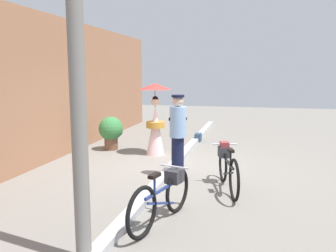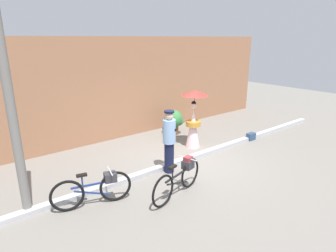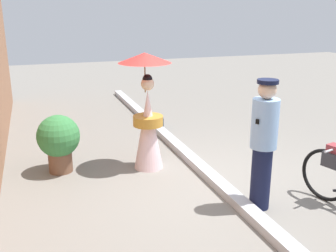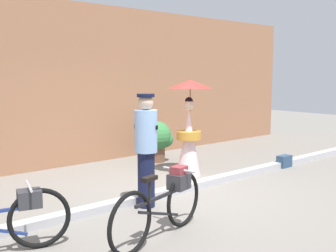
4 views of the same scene
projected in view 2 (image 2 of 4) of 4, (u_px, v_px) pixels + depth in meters
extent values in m
plane|color=gray|center=(184.00, 162.00, 8.49)|extent=(30.00, 30.00, 0.00)
cube|color=#9E6B4C|center=(125.00, 88.00, 10.40)|extent=(14.00, 0.40, 3.57)
cube|color=#B2B2B7|center=(184.00, 160.00, 8.47)|extent=(14.00, 0.20, 0.12)
torus|color=black|center=(190.00, 173.00, 6.98)|extent=(0.72, 0.24, 0.74)
torus|color=black|center=(163.00, 191.00, 6.15)|extent=(0.72, 0.24, 0.74)
cube|color=black|center=(177.00, 175.00, 6.52)|extent=(0.89, 0.27, 0.04)
cube|color=black|center=(177.00, 183.00, 6.58)|extent=(0.77, 0.24, 0.28)
cylinder|color=black|center=(173.00, 173.00, 6.33)|extent=(0.03, 0.03, 0.31)
cube|color=black|center=(173.00, 167.00, 6.29)|extent=(0.24, 0.14, 0.05)
cylinder|color=silver|center=(188.00, 158.00, 6.77)|extent=(0.15, 0.47, 0.03)
cube|color=#333338|center=(188.00, 164.00, 6.82)|extent=(0.31, 0.28, 0.20)
cube|color=maroon|center=(188.00, 159.00, 6.78)|extent=(0.23, 0.21, 0.14)
torus|color=black|center=(116.00, 186.00, 6.37)|extent=(0.71, 0.24, 0.72)
torus|color=black|center=(67.00, 196.00, 5.98)|extent=(0.71, 0.24, 0.72)
cube|color=navy|center=(92.00, 185.00, 6.13)|extent=(0.84, 0.25, 0.04)
cube|color=navy|center=(92.00, 193.00, 6.19)|extent=(0.73, 0.22, 0.27)
cylinder|color=navy|center=(82.00, 182.00, 6.03)|extent=(0.03, 0.03, 0.30)
cube|color=black|center=(82.00, 175.00, 5.98)|extent=(0.24, 0.14, 0.05)
cylinder|color=silver|center=(110.00, 171.00, 6.22)|extent=(0.15, 0.47, 0.03)
cube|color=#333338|center=(110.00, 177.00, 6.26)|extent=(0.31, 0.28, 0.20)
cylinder|color=#141938|center=(169.00, 157.00, 7.74)|extent=(0.26, 0.26, 0.85)
cylinder|color=#8CB2E0|center=(169.00, 131.00, 7.52)|extent=(0.34, 0.34, 0.64)
sphere|color=#D8B293|center=(169.00, 116.00, 7.40)|extent=(0.23, 0.23, 0.23)
cylinder|color=black|center=(169.00, 112.00, 7.36)|extent=(0.26, 0.26, 0.05)
cube|color=black|center=(169.00, 129.00, 7.50)|extent=(0.20, 0.36, 0.06)
cone|color=silver|center=(193.00, 128.00, 9.50)|extent=(0.48, 0.48, 1.31)
cylinder|color=#C1842D|center=(193.00, 123.00, 9.45)|extent=(0.49, 0.49, 0.16)
sphere|color=beige|center=(194.00, 106.00, 9.27)|extent=(0.21, 0.21, 0.21)
sphere|color=black|center=(194.00, 103.00, 9.25)|extent=(0.16, 0.16, 0.16)
cylinder|color=olive|center=(195.00, 101.00, 9.28)|extent=(0.02, 0.02, 0.55)
cone|color=red|center=(195.00, 93.00, 9.20)|extent=(0.84, 0.84, 0.16)
cylinder|color=brown|center=(173.00, 130.00, 10.87)|extent=(0.38, 0.38, 0.33)
sphere|color=#387F42|center=(173.00, 119.00, 10.74)|extent=(0.68, 0.68, 0.68)
sphere|color=#387F42|center=(179.00, 121.00, 10.79)|extent=(0.37, 0.37, 0.37)
cube|color=navy|center=(251.00, 137.00, 10.27)|extent=(0.34, 0.19, 0.26)
cube|color=#243951|center=(252.00, 135.00, 10.21)|extent=(0.29, 0.07, 0.09)
cylinder|color=slate|center=(10.00, 101.00, 5.33)|extent=(0.18, 0.18, 4.80)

